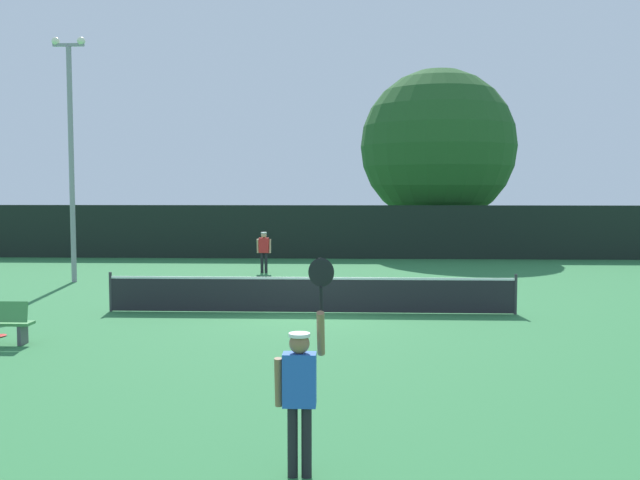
% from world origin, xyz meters
% --- Properties ---
extents(ground_plane, '(120.00, 120.00, 0.00)m').
position_xyz_m(ground_plane, '(0.00, 0.00, 0.00)').
color(ground_plane, '#2D723D').
extents(tennis_net, '(10.93, 0.08, 1.07)m').
position_xyz_m(tennis_net, '(0.00, 0.00, 0.51)').
color(tennis_net, '#232328').
rests_on(tennis_net, ground).
extents(perimeter_fence, '(39.59, 0.12, 2.55)m').
position_xyz_m(perimeter_fence, '(0.00, 14.88, 1.27)').
color(perimeter_fence, black).
rests_on(perimeter_fence, ground).
extents(player_serving, '(0.68, 0.40, 2.52)m').
position_xyz_m(player_serving, '(0.48, -10.82, 1.11)').
color(player_serving, blue).
rests_on(player_serving, ground).
extents(player_receiving, '(0.57, 0.24, 1.61)m').
position_xyz_m(player_receiving, '(-2.35, 9.02, 0.98)').
color(player_receiving, red).
rests_on(player_receiving, ground).
extents(tennis_ball, '(0.07, 0.07, 0.07)m').
position_xyz_m(tennis_ball, '(-0.92, 3.29, 0.03)').
color(tennis_ball, '#CCE033').
rests_on(tennis_ball, ground).
extents(light_pole, '(1.18, 0.28, 8.60)m').
position_xyz_m(light_pole, '(-8.78, 5.97, 4.87)').
color(light_pole, gray).
rests_on(light_pole, ground).
extents(large_tree, '(8.05, 8.05, 9.55)m').
position_xyz_m(large_tree, '(5.64, 18.67, 5.52)').
color(large_tree, brown).
rests_on(large_tree, ground).
extents(parked_car_near, '(2.48, 4.43, 1.69)m').
position_xyz_m(parked_car_near, '(10.60, 21.26, 0.78)').
color(parked_car_near, red).
rests_on(parked_car_near, ground).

